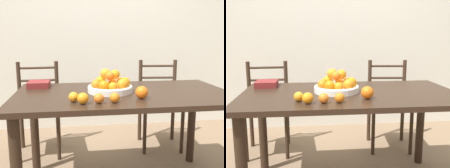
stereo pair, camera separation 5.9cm
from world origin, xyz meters
The scene contains 11 objects.
wall_back centered at (0.00, 1.51, 1.30)m, with size 8.00×0.06×2.60m.
dining_table centered at (0.00, 0.00, 0.67)m, with size 1.58×0.87×0.78m.
fruit_bowl centered at (-0.10, 0.02, 0.82)m, with size 0.33×0.33×0.17m.
orange_loose_0 centered at (-0.37, -0.24, 0.81)m, with size 0.06×0.06×0.06m.
orange_loose_1 centered at (-0.31, -0.29, 0.81)m, with size 0.07×0.07×0.07m.
orange_loose_2 centered at (-0.11, -0.29, 0.81)m, with size 0.06×0.06×0.06m.
orange_loose_3 centered at (-0.21, -0.29, 0.81)m, with size 0.06×0.06×0.06m.
orange_loose_4 centered at (0.08, -0.21, 0.82)m, with size 0.08×0.08×0.08m.
chair_left centered at (-0.73, 0.77, 0.46)m, with size 0.44×0.43×0.92m.
chair_right centered at (0.53, 0.77, 0.46)m, with size 0.46×0.44×0.92m.
book_stack centered at (-0.65, 0.29, 0.80)m, with size 0.17×0.18×0.05m.
Camera 2 is at (-0.29, -1.86, 1.19)m, focal length 42.00 mm.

